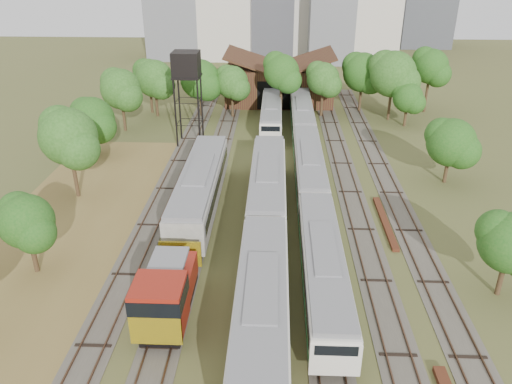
{
  "coord_description": "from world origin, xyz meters",
  "views": [
    {
      "loc": [
        -1.35,
        -19.09,
        21.24
      ],
      "look_at": [
        -2.98,
        19.54,
        2.5
      ],
      "focal_mm": 35.0,
      "sensor_mm": 36.0,
      "label": 1
    }
  ],
  "objects_px": {
    "railcar_green_set": "(309,167)",
    "water_tower": "(186,67)",
    "railcar_red_set": "(265,236)",
    "shunter_locomotive": "(166,295)"
  },
  "relations": [
    {
      "from": "railcar_green_set",
      "to": "water_tower",
      "type": "xyz_separation_m",
      "value": [
        -13.76,
        11.36,
        7.44
      ]
    },
    {
      "from": "railcar_red_set",
      "to": "water_tower",
      "type": "bearing_deg",
      "value": 111.16
    },
    {
      "from": "railcar_green_set",
      "to": "shunter_locomotive",
      "type": "distance_m",
      "value": 23.28
    },
    {
      "from": "shunter_locomotive",
      "to": "railcar_red_set",
      "type": "bearing_deg",
      "value": 50.02
    },
    {
      "from": "railcar_red_set",
      "to": "shunter_locomotive",
      "type": "height_order",
      "value": "shunter_locomotive"
    },
    {
      "from": "shunter_locomotive",
      "to": "railcar_green_set",
      "type": "bearing_deg",
      "value": 64.56
    },
    {
      "from": "railcar_green_set",
      "to": "shunter_locomotive",
      "type": "relative_size",
      "value": 6.41
    },
    {
      "from": "railcar_red_set",
      "to": "railcar_green_set",
      "type": "xyz_separation_m",
      "value": [
        4.0,
        13.86,
        -0.26
      ]
    },
    {
      "from": "railcar_green_set",
      "to": "water_tower",
      "type": "height_order",
      "value": "water_tower"
    },
    {
      "from": "railcar_red_set",
      "to": "shunter_locomotive",
      "type": "bearing_deg",
      "value": -129.98
    }
  ]
}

